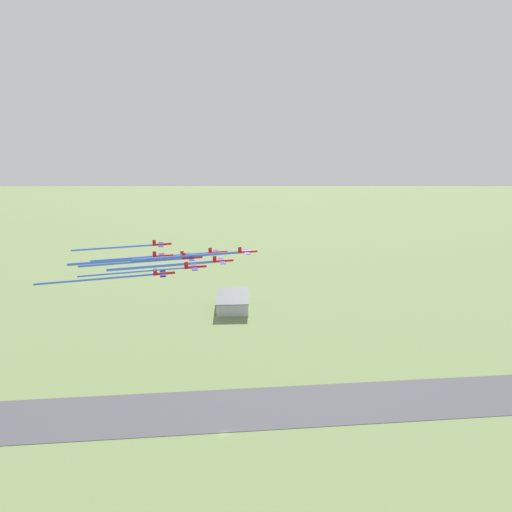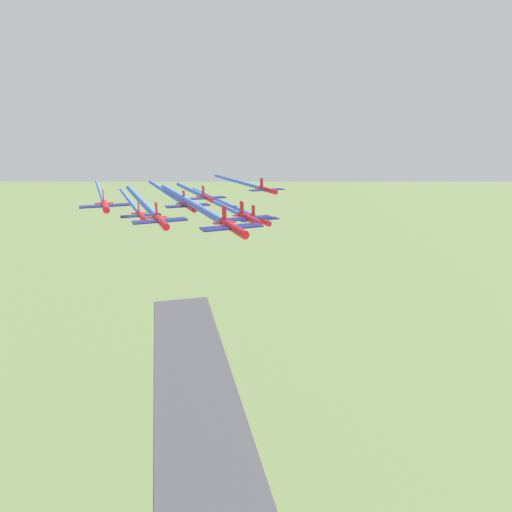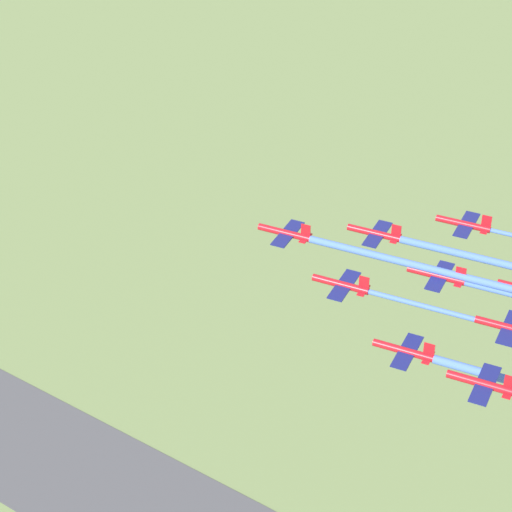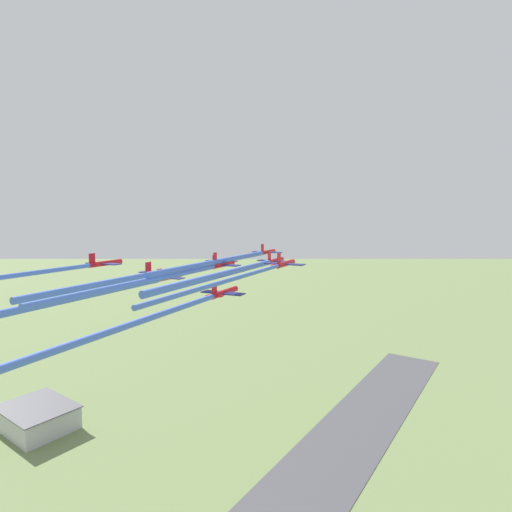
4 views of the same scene
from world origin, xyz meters
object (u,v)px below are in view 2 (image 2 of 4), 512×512
Objects in this scene: jet_2 at (160,221)px; jet_1 at (249,218)px; jet_5 at (105,206)px; jet_6 at (267,190)px; jet_4 at (188,206)px; jet_0 at (232,227)px; jet_8 at (141,216)px; jet_7 at (207,198)px; jet_3 at (259,219)px.

jet_1 is at bearing 180.00° from jet_2.
jet_5 is 41.68m from jet_6.
jet_0 is at bearing 90.00° from jet_4.
jet_4 is at bearing 120.47° from jet_8.
jet_4 is at bearing -90.00° from jet_0.
jet_0 is at bearing 78.91° from jet_7.
jet_0 is 1.00× the size of jet_7.
jet_6 is (-20.56, -17.82, 0.56)m from jet_4.
jet_8 reaches higher than jet_3.
jet_5 is (15.47, 3.12, 0.98)m from jet_4.
jet_2 is 1.00× the size of jet_6.
jet_7 reaches higher than jet_8.
jet_6 is 15.83m from jet_7.
jet_8 is (-5.09, -14.71, -4.77)m from jet_5.
jet_5 reaches higher than jet_6.
jet_0 is 31.13m from jet_5.
jet_5 reaches higher than jet_0.
jet_2 is at bearing 59.53° from jet_7.
jet_3 is (-10.18, -29.42, -4.98)m from jet_0.
jet_4 is (-5.09, -14.71, 0.02)m from jet_2.
jet_3 is at bearing 59.53° from jet_6.
jet_6 reaches higher than jet_8.
jet_7 is at bearing -59.53° from jet_3.
jet_8 is (15.47, 3.12, -3.14)m from jet_7.
jet_7 is at bearing -180.00° from jet_8.
jet_2 is at bearing -59.53° from jet_0.
jet_6 reaches higher than jet_2.
jet_8 is (20.77, -23.19, -3.00)m from jet_1.
jet_1 is at bearing 59.53° from jet_3.
jet_0 is 41.04m from jet_7.
jet_5 is (10.38, -11.59, 1.00)m from jet_2.
jet_3 is at bearing 150.46° from jet_8.
jet_4 is 16.02m from jet_8.
jet_3 is 16.23m from jet_6.
jet_2 is at bearing 0.00° from jet_1.
jet_6 reaches higher than jet_1.
jet_1 is at bearing 150.46° from jet_5.
jet_6 reaches higher than jet_7.
jet_8 is (10.38, -11.59, -3.79)m from jet_4.
jet_4 is at bearing 0.00° from jet_3.
jet_0 is 41.28m from jet_8.
jet_7 reaches higher than jet_3.
jet_5 is 16.28m from jet_8.
jet_3 is at bearing -150.46° from jet_2.
jet_4 reaches higher than jet_3.
jet_0 is at bearing 59.53° from jet_1.
jet_6 is at bearing -120.47° from jet_1.
jet_4 is at bearing -120.47° from jet_2.
jet_1 is 31.27m from jet_8.
jet_2 is 1.00× the size of jet_7.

